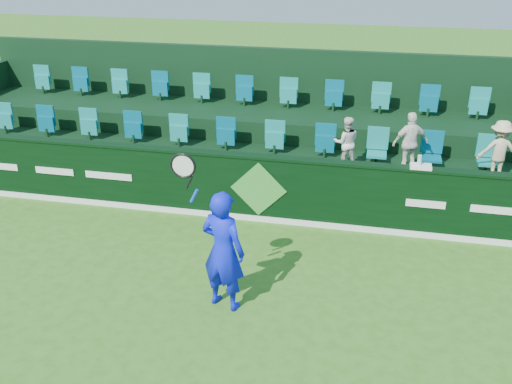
% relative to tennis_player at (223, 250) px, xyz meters
% --- Properties ---
extents(ground, '(60.00, 60.00, 0.00)m').
position_rel_tennis_player_xyz_m(ground, '(-0.05, -1.11, -0.97)').
color(ground, '#336B19').
rests_on(ground, ground).
extents(sponsor_hoarding, '(16.00, 0.25, 1.35)m').
position_rel_tennis_player_xyz_m(sponsor_hoarding, '(-0.05, 2.89, -0.29)').
color(sponsor_hoarding, black).
rests_on(sponsor_hoarding, ground).
extents(stand_tier_front, '(16.00, 2.00, 0.80)m').
position_rel_tennis_player_xyz_m(stand_tier_front, '(-0.05, 3.99, -0.57)').
color(stand_tier_front, black).
rests_on(stand_tier_front, ground).
extents(stand_tier_back, '(16.00, 1.80, 1.30)m').
position_rel_tennis_player_xyz_m(stand_tier_back, '(-0.05, 5.89, -0.32)').
color(stand_tier_back, black).
rests_on(stand_tier_back, ground).
extents(stand_rear, '(16.00, 4.10, 2.60)m').
position_rel_tennis_player_xyz_m(stand_rear, '(-0.05, 6.33, 0.25)').
color(stand_rear, black).
rests_on(stand_rear, ground).
extents(seat_row_front, '(13.50, 0.50, 0.60)m').
position_rel_tennis_player_xyz_m(seat_row_front, '(-0.05, 4.39, 0.13)').
color(seat_row_front, '#168981').
rests_on(seat_row_front, stand_tier_front).
extents(seat_row_back, '(13.50, 0.50, 0.60)m').
position_rel_tennis_player_xyz_m(seat_row_back, '(-0.05, 6.19, 0.63)').
color(seat_row_back, '#168981').
rests_on(seat_row_back, stand_tier_back).
extents(tennis_player, '(1.16, 0.64, 2.54)m').
position_rel_tennis_player_xyz_m(tennis_player, '(0.00, 0.00, 0.00)').
color(tennis_player, '#0E1AF2').
rests_on(tennis_player, ground).
extents(spectator_left, '(0.58, 0.49, 1.07)m').
position_rel_tennis_player_xyz_m(spectator_left, '(1.50, 4.01, 0.37)').
color(spectator_left, white).
rests_on(spectator_left, stand_tier_front).
extents(spectator_middle, '(0.79, 0.56, 1.24)m').
position_rel_tennis_player_xyz_m(spectator_middle, '(2.74, 4.01, 0.45)').
color(spectator_middle, white).
rests_on(spectator_middle, stand_tier_front).
extents(spectator_right, '(0.79, 0.49, 1.18)m').
position_rel_tennis_player_xyz_m(spectator_right, '(4.39, 4.01, 0.42)').
color(spectator_right, beige).
rests_on(spectator_right, stand_tier_front).
extents(towel, '(0.38, 0.24, 0.06)m').
position_rel_tennis_player_xyz_m(towel, '(2.89, 2.89, 0.41)').
color(towel, white).
rests_on(towel, sponsor_hoarding).
extents(drinks_bottle, '(0.08, 0.08, 0.24)m').
position_rel_tennis_player_xyz_m(drinks_bottle, '(2.86, 2.89, 0.50)').
color(drinks_bottle, silver).
rests_on(drinks_bottle, sponsor_hoarding).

